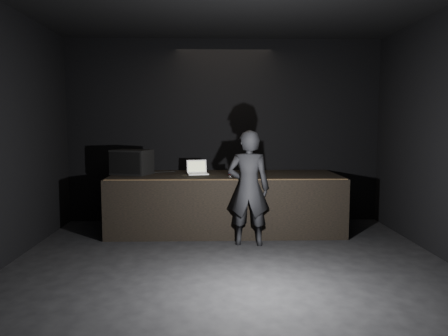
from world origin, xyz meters
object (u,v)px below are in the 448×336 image
beer_can (231,172)px  person (248,188)px  stage_monitor (131,162)px  stage_riser (225,202)px  laptop (197,170)px

beer_can → person: size_ratio=0.09×
stage_monitor → person: size_ratio=0.43×
stage_monitor → person: 2.27m
stage_riser → person: size_ratio=2.22×
beer_can → person: 0.68m
person → stage_riser: bearing=-64.3°
beer_can → laptop: bearing=141.7°
stage_riser → beer_can: 0.68m
beer_can → stage_monitor: bearing=166.0°
laptop → person: size_ratio=0.22×
stage_monitor → laptop: bearing=21.7°
laptop → stage_riser: bearing=-22.2°
laptop → beer_can: (0.58, -0.45, 0.02)m
stage_riser → person: bearing=-70.6°
stage_riser → stage_monitor: bearing=177.0°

